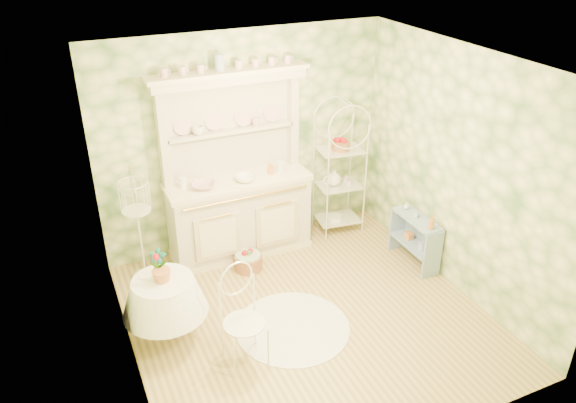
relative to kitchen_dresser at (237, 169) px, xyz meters
name	(u,v)px	position (x,y,z in m)	size (l,w,h in m)	color
floor	(307,316)	(0.20, -1.52, -1.15)	(3.60, 3.60, 0.00)	tan
ceiling	(312,65)	(0.20, -1.52, 1.56)	(3.60, 3.60, 0.00)	white
wall_left	(118,246)	(-1.60, -1.52, 0.21)	(3.60, 3.60, 0.00)	#F5F2B7
wall_right	(459,173)	(2.00, -1.52, 0.21)	(3.60, 3.60, 0.00)	#F5F2B7
wall_back	(244,142)	(0.20, 0.28, 0.21)	(3.60, 3.60, 0.00)	#F5F2B7
wall_front	(423,315)	(0.20, -3.32, 0.21)	(3.60, 3.60, 0.00)	#F5F2B7
kitchen_dresser	(237,169)	(0.00, 0.00, 0.00)	(1.87, 0.61, 2.29)	beige
bakers_rack	(340,164)	(1.39, -0.01, -0.19)	(0.60, 0.43, 1.92)	white
side_shelf	(414,242)	(1.85, -1.11, -0.86)	(0.24, 0.66, 0.56)	#84A0C4
round_table	(166,310)	(-1.23, -1.25, -0.79)	(0.65, 0.65, 0.72)	white
cafe_chair	(244,328)	(-0.63, -1.87, -0.74)	(0.36, 0.36, 0.80)	white
birdcage_stand	(139,224)	(-1.23, -0.11, -0.41)	(0.35, 0.35, 1.46)	white
floor_basket	(248,262)	(-0.06, -0.42, -1.05)	(0.30, 0.30, 0.20)	#9F6540
lace_rug	(293,327)	(-0.02, -1.63, -1.14)	(1.20, 1.20, 0.01)	white
bowl_floral	(203,187)	(-0.44, -0.07, -0.13)	(0.27, 0.27, 0.07)	white
bowl_white	(245,181)	(0.06, -0.09, -0.13)	(0.24, 0.24, 0.08)	white
cup_left	(198,132)	(-0.40, 0.16, 0.47)	(0.13, 0.13, 0.10)	white
cup_right	(256,123)	(0.31, 0.16, 0.47)	(0.11, 0.11, 0.10)	white
potted_geranium	(159,266)	(-1.24, -1.21, -0.30)	(0.17, 0.11, 0.32)	#3F7238
bottle_amber	(431,224)	(1.84, -1.38, -0.46)	(0.07, 0.07, 0.18)	#C97831
bottle_blue	(417,215)	(1.84, -1.09, -0.49)	(0.05, 0.05, 0.10)	#92A8C4
bottle_glass	(406,207)	(1.86, -0.87, -0.50)	(0.07, 0.07, 0.09)	silver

